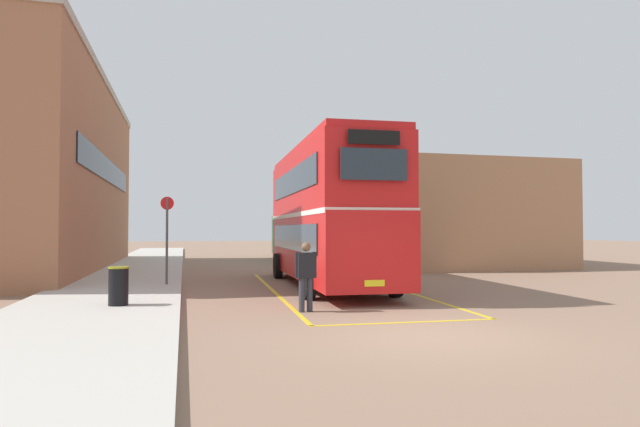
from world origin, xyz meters
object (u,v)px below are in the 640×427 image
object	(u,v)px
double_decker_bus	(327,214)
pedestrian_boarding	(306,272)
bus_stop_sign	(167,232)
litter_bin	(118,286)
single_deck_bus	(309,234)

from	to	relation	value
double_decker_bus	pedestrian_boarding	size ratio (longest dim) A/B	6.53
bus_stop_sign	litter_bin	bearing A→B (deg)	-101.28
double_decker_bus	single_deck_bus	distance (m)	15.70
pedestrian_boarding	single_deck_bus	bearing A→B (deg)	76.77
pedestrian_boarding	litter_bin	bearing A→B (deg)	164.42
litter_bin	pedestrian_boarding	bearing A→B (deg)	-15.58
single_deck_bus	pedestrian_boarding	world-z (taller)	single_deck_bus
double_decker_bus	pedestrian_boarding	distance (m)	5.99
double_decker_bus	bus_stop_sign	distance (m)	5.45
single_deck_bus	bus_stop_sign	bearing A→B (deg)	-119.33
double_decker_bus	pedestrian_boarding	world-z (taller)	double_decker_bus
single_deck_bus	litter_bin	distance (m)	21.72
double_decker_bus	pedestrian_boarding	bearing A→B (deg)	-110.02
bus_stop_sign	double_decker_bus	bearing A→B (deg)	-6.86
single_deck_bus	litter_bin	size ratio (longest dim) A/B	10.51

